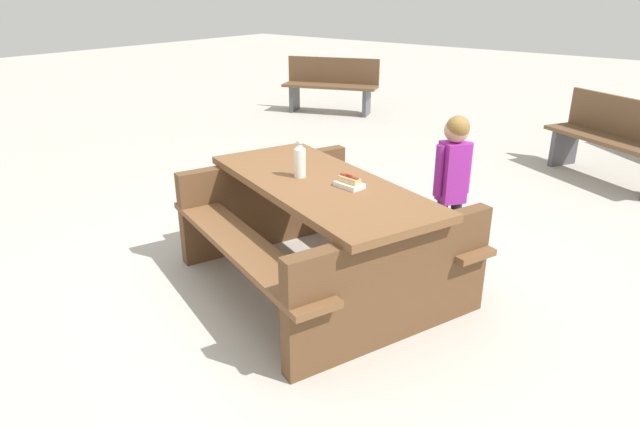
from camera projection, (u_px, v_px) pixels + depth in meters
ground_plane at (320, 283)px, 3.92m from camera, size 30.00×30.00×0.00m
picnic_table at (320, 225)px, 3.75m from camera, size 2.16×1.92×0.75m
soda_bottle at (300, 160)px, 3.68m from camera, size 0.08×0.08×0.25m
hotdog_tray at (349, 182)px, 3.52m from camera, size 0.19×0.13×0.08m
child_in_coat at (453, 173)px, 3.90m from camera, size 0.23×0.24×1.12m
park_bench_near at (617, 138)px, 5.82m from camera, size 1.51×1.06×0.85m
park_bench_far at (331, 84)px, 8.95m from camera, size 1.54×0.93×0.85m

